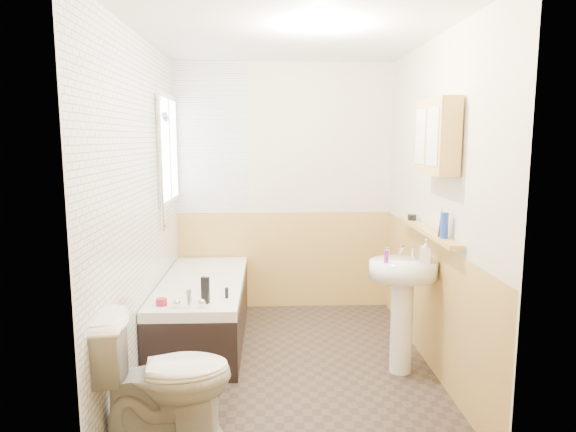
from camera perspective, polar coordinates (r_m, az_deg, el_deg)
The scene contains 26 objects.
floor at distance 4.20m, azimuth 0.08°, elevation -16.03°, with size 2.80×2.80×0.00m, color #2C231F.
ceiling at distance 3.89m, azimuth 0.09°, elevation 19.72°, with size 2.80×2.80×0.00m, color white.
wall_back at distance 5.25m, azimuth -0.52°, elevation 3.14°, with size 2.20×0.02×2.50m, color beige.
wall_front at distance 2.46m, azimuth 1.38°, elevation -3.15°, with size 2.20×0.02×2.50m, color beige.
wall_left at distance 3.96m, azimuth -16.16°, elevation 1.01°, with size 0.02×2.80×2.50m, color beige.
wall_right at distance 4.05m, azimuth 15.99°, elevation 1.17°, with size 0.02×2.80×2.50m, color beige.
wainscot_right at distance 4.20m, azimuth 15.27°, elevation -9.02°, with size 0.01×2.80×1.00m, color tan.
wainscot_front at distance 2.73m, azimuth 1.29°, elevation -18.63°, with size 2.20×0.01×1.00m, color tan.
wainscot_back at distance 5.35m, azimuth -0.51°, elevation -4.90°, with size 2.20×0.01×1.00m, color tan.
tile_cladding_left at distance 3.96m, azimuth -15.85°, elevation 1.02°, with size 0.01×2.80×2.50m, color white.
tile_return_back at distance 5.23m, azimuth -8.57°, elevation 8.51°, with size 0.75×0.01×1.50m, color white.
window at distance 4.85m, azimuth -13.12°, elevation 7.20°, with size 0.03×0.79×0.99m.
bathtub at distance 4.62m, azimuth -9.42°, elevation -10.08°, with size 0.70×1.69×0.68m.
shower_riser at distance 4.43m, azimuth -13.81°, elevation 6.99°, with size 0.10×0.08×1.15m.
toilet at distance 3.19m, azimuth -13.58°, elevation -17.04°, with size 0.44×0.78×0.77m, color white.
sink at distance 3.94m, azimuth 12.60°, elevation -8.36°, with size 0.50×0.41×0.97m.
pine_shelf at distance 4.00m, azimuth 15.18°, elevation -1.58°, with size 0.10×1.25×0.03m, color tan.
medicine_cabinet at distance 3.73m, azimuth 16.17°, elevation 8.47°, with size 0.15×0.57×0.52m.
foam_can at distance 3.64m, azimuth 16.97°, elevation -1.00°, with size 0.05×0.05×0.18m, color #19339E.
green_bottle at distance 3.69m, azimuth 16.69°, elevation -0.56°, with size 0.04×0.04×0.22m, color black.
black_jar at distance 4.38m, azimuth 13.62°, elevation -0.14°, with size 0.07×0.07×0.05m, color black.
soap_bottle at distance 3.86m, azimuth 15.03°, elevation -4.44°, with size 0.08×0.17×0.08m, color silver.
clear_bottle at distance 3.78m, azimuth 10.87°, elevation -4.45°, with size 0.03×0.03×0.09m, color purple.
blue_gel at distance 3.89m, azimuth -9.17°, elevation -8.14°, with size 0.06×0.04×0.20m, color black.
cream_jar at distance 3.93m, azimuth -13.87°, elevation -9.26°, with size 0.08×0.08×0.05m, color maroon.
orange_bottle at distance 4.00m, azimuth -6.83°, elevation -8.48°, with size 0.03×0.03×0.08m, color black.
Camera 1 is at (-0.15, -3.81, 1.75)m, focal length 32.00 mm.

